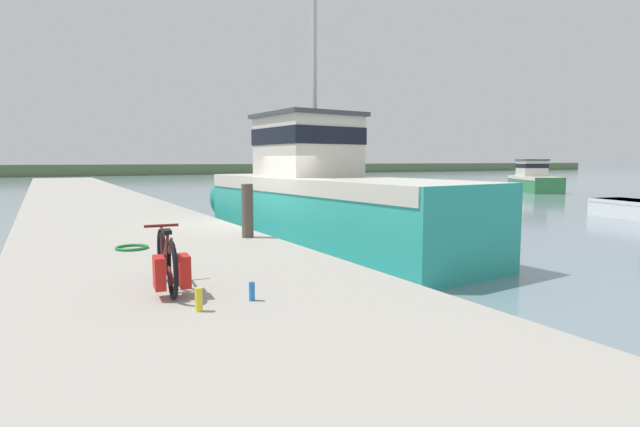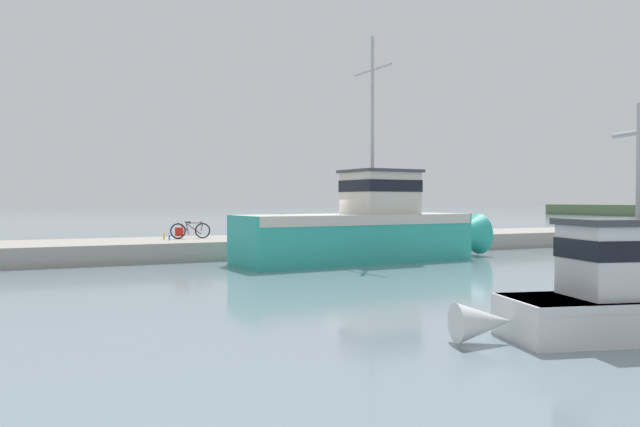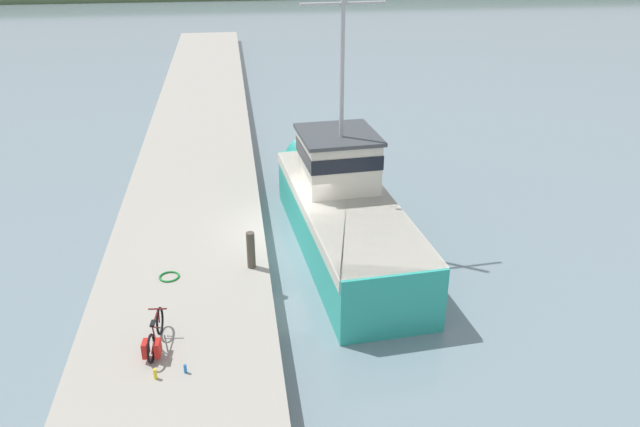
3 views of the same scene
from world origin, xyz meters
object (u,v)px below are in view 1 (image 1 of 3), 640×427
at_px(fishing_boat_main, 319,196).
at_px(water_bottle_on_curb, 199,300).
at_px(boat_green_anchored, 533,179).
at_px(mooring_post, 247,211).
at_px(bicycle_touring, 168,263).
at_px(water_bottle_by_bike, 252,291).

distance_m(fishing_boat_main, water_bottle_on_curb, 8.94).
xyz_separation_m(boat_green_anchored, water_bottle_on_curb, (-31.65, -20.38, -0.05)).
relative_size(boat_green_anchored, mooring_post, 5.82).
bearing_deg(fishing_boat_main, bicycle_touring, -136.57).
distance_m(boat_green_anchored, water_bottle_on_curb, 37.64).
height_order(boat_green_anchored, water_bottle_on_curb, boat_green_anchored).
height_order(fishing_boat_main, boat_green_anchored, fishing_boat_main).
height_order(boat_green_anchored, water_bottle_by_bike, boat_green_anchored).
relative_size(water_bottle_on_curb, water_bottle_by_bike, 1.18).
relative_size(fishing_boat_main, bicycle_touring, 6.59).
xyz_separation_m(bicycle_touring, water_bottle_on_curb, (0.09, -1.02, -0.22)).
bearing_deg(fishing_boat_main, mooring_post, -145.56).
xyz_separation_m(boat_green_anchored, bicycle_touring, (-31.74, -19.36, 0.17)).
bearing_deg(boat_green_anchored, bicycle_touring, -117.96).
distance_m(bicycle_touring, mooring_post, 4.32).
distance_m(bicycle_touring, water_bottle_by_bike, 1.19).
relative_size(boat_green_anchored, water_bottle_by_bike, 29.91).
bearing_deg(boat_green_anchored, water_bottle_on_curb, -116.57).
height_order(fishing_boat_main, water_bottle_on_curb, fishing_boat_main).
height_order(water_bottle_on_curb, water_bottle_by_bike, water_bottle_on_curb).
distance_m(fishing_boat_main, mooring_post, 3.98).
xyz_separation_m(boat_green_anchored, water_bottle_by_bike, (-31.01, -20.27, -0.07)).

